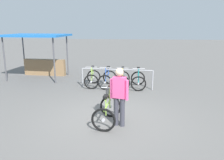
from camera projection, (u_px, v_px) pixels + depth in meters
ground_plane at (110, 119)px, 6.81m from camera, size 80.00×80.00×0.00m
bike_rack_rail at (117, 74)px, 9.96m from camera, size 3.20×0.26×0.88m
racked_bike_lime at (93, 78)px, 10.38m from camera, size 0.74×1.13×0.97m
racked_bike_blue at (107, 79)px, 10.27m from camera, size 0.76×1.16×0.97m
racked_bike_yellow at (123, 79)px, 10.16m from camera, size 0.69×1.10×0.97m
racked_bike_teal at (138, 80)px, 10.05m from camera, size 0.67×1.11×0.97m
featured_bicycle at (108, 106)px, 6.47m from camera, size 0.74×1.23×1.09m
person_with_featured_bike at (119, 95)px, 6.14m from camera, size 0.51×0.28×1.64m
market_stall at (40, 51)px, 12.05m from camera, size 3.23×2.48×2.30m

